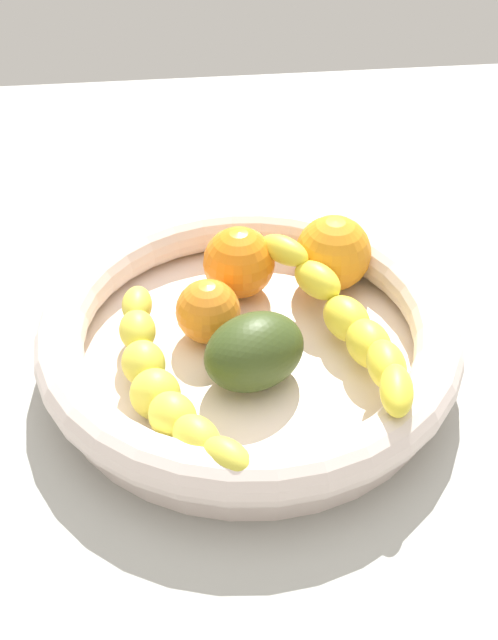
# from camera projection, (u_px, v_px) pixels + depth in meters

# --- Properties ---
(kitchen_counter) EXTENTS (1.20, 1.20, 0.03)m
(kitchen_counter) POSITION_uv_depth(u_px,v_px,m) (249.00, 379.00, 0.67)
(kitchen_counter) COLOR #9F9F99
(kitchen_counter) RESTS_ON ground
(fruit_bowl) EXTENTS (0.34, 0.34, 0.06)m
(fruit_bowl) POSITION_uv_depth(u_px,v_px,m) (249.00, 338.00, 0.64)
(fruit_bowl) COLOR silver
(fruit_bowl) RESTS_ON kitchen_counter
(banana_draped_left) EXTENTS (0.21, 0.10, 0.04)m
(banana_draped_left) POSITION_uv_depth(u_px,v_px,m) (163.00, 385.00, 0.58)
(banana_draped_left) COLOR yellow
(banana_draped_left) RESTS_ON fruit_bowl
(banana_draped_right) EXTENTS (0.23, 0.10, 0.05)m
(banana_draped_right) POSITION_uv_depth(u_px,v_px,m) (350.00, 323.00, 0.62)
(banana_draped_right) COLOR yellow
(banana_draped_right) RESTS_ON fruit_bowl
(orange_front) EXTENTS (0.06, 0.06, 0.06)m
(orange_front) POSITION_uv_depth(u_px,v_px,m) (241.00, 262.00, 0.69)
(orange_front) COLOR orange
(orange_front) RESTS_ON fruit_bowl
(orange_mid_left) EXTENTS (0.05, 0.05, 0.05)m
(orange_mid_left) POSITION_uv_depth(u_px,v_px,m) (208.00, 311.00, 0.64)
(orange_mid_left) COLOR orange
(orange_mid_left) RESTS_ON fruit_bowl
(orange_mid_right) EXTENTS (0.07, 0.07, 0.07)m
(orange_mid_right) POSITION_uv_depth(u_px,v_px,m) (333.00, 253.00, 0.69)
(orange_mid_right) COLOR orange
(orange_mid_right) RESTS_ON fruit_bowl
(avocado_dark) EXTENTS (0.09, 0.10, 0.06)m
(avocado_dark) POSITION_uv_depth(u_px,v_px,m) (252.00, 352.00, 0.60)
(avocado_dark) COLOR #34451C
(avocado_dark) RESTS_ON fruit_bowl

